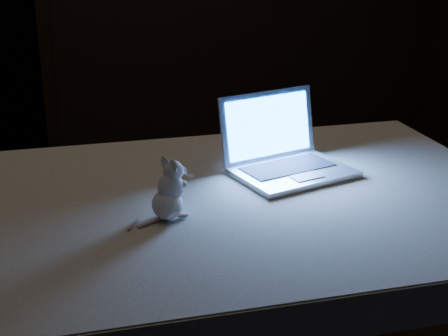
{
  "coord_description": "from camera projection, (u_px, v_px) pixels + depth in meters",
  "views": [
    {
      "loc": [
        -0.44,
        -2.16,
        1.53
      ],
      "look_at": [
        -0.05,
        -0.53,
        0.91
      ],
      "focal_mm": 52.0,
      "sensor_mm": 36.0,
      "label": 1
    }
  ],
  "objects": [
    {
      "name": "floor",
      "position": [
        206.0,
        335.0,
        2.6
      ],
      "size": [
        5.0,
        5.0,
        0.0
      ],
      "primitive_type": "plane",
      "color": "black",
      "rests_on": "ground"
    },
    {
      "name": "table",
      "position": [
        222.0,
        329.0,
        1.92
      ],
      "size": [
        1.58,
        1.03,
        0.83
      ],
      "primitive_type": null,
      "rotation": [
        0.0,
        0.0,
        0.02
      ],
      "color": "black",
      "rests_on": "floor"
    },
    {
      "name": "tablecloth",
      "position": [
        221.0,
        213.0,
        1.79
      ],
      "size": [
        1.85,
        1.43,
        0.1
      ],
      "primitive_type": null,
      "rotation": [
        0.0,
        0.0,
        0.21
      ],
      "color": "beige",
      "rests_on": "table"
    },
    {
      "name": "laptop",
      "position": [
        295.0,
        139.0,
        1.88
      ],
      "size": [
        0.4,
        0.38,
        0.23
      ],
      "primitive_type": null,
      "rotation": [
        0.0,
        0.0,
        0.3
      ],
      "color": "silver",
      "rests_on": "tablecloth"
    },
    {
      "name": "plush_mouse",
      "position": [
        167.0,
        190.0,
        1.61
      ],
      "size": [
        0.14,
        0.14,
        0.16
      ],
      "primitive_type": null,
      "rotation": [
        0.0,
        0.0,
        0.25
      ],
      "color": "white",
      "rests_on": "tablecloth"
    }
  ]
}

